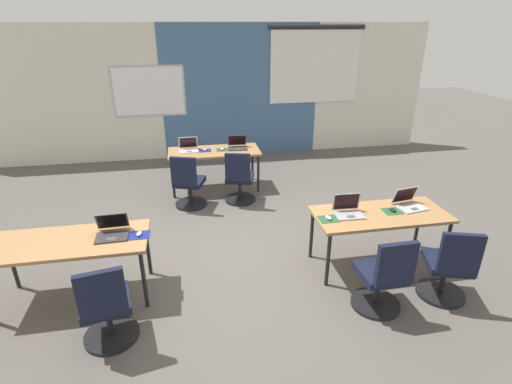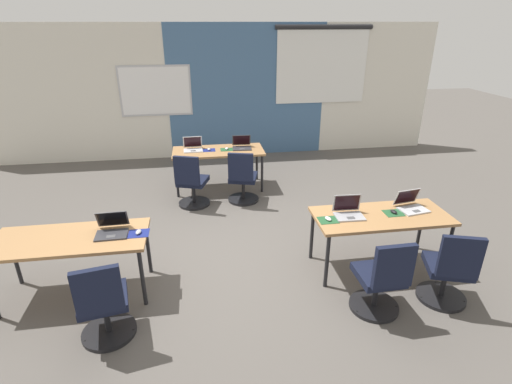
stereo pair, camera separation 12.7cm
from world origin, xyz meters
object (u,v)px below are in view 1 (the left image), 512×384
desk_near_left (70,246)px  mouse_far_left (205,150)px  laptop_far_right (238,146)px  mouse_far_right (223,149)px  chair_far_right (239,181)px  mouse_near_right_inner (328,218)px  desk_near_right (380,217)px  chair_near_left_inner (107,310)px  chair_near_right_end (448,270)px  laptop_near_right_inner (348,210)px  chair_near_right_inner (383,280)px  laptop_near_left_inner (112,231)px  laptop_far_left (189,148)px  mouse_near_left_inner (139,234)px  laptop_near_right_end (409,203)px  mouse_near_right_end (393,210)px  desk_far_center (214,154)px  chair_far_left (188,186)px

desk_near_left → mouse_far_left: bearing=60.6°
laptop_far_right → mouse_far_right: laptop_far_right is taller
chair_far_right → mouse_near_right_inner: (0.73, -2.16, 0.36)m
desk_near_right → chair_near_left_inner: chair_near_left_inner is taller
desk_near_left → chair_near_right_end: 4.03m
laptop_near_right_inner → chair_near_right_inner: 0.93m
chair_near_right_end → laptop_far_right: bearing=-46.2°
laptop_near_left_inner → laptop_far_left: size_ratio=1.00×
laptop_far_left → laptop_far_right: 0.87m
laptop_near_right_inner → mouse_far_left: bearing=120.9°
laptop_near_left_inner → chair_far_right: (1.67, 2.08, -0.39)m
mouse_near_left_inner → mouse_far_left: same height
chair_near_right_inner → laptop_near_right_end: 1.24m
chair_far_right → mouse_near_left_inner: bearing=72.5°
mouse_near_right_inner → mouse_near_right_end: 0.83m
desk_far_center → mouse_far_left: mouse_far_left is taller
chair_far_right → laptop_near_right_end: size_ratio=2.44×
desk_near_left → laptop_near_right_inner: size_ratio=4.70×
laptop_near_right_end → laptop_near_right_inner: bearing=173.8°
desk_near_right → laptop_far_left: bearing=127.3°
laptop_far_left → chair_near_right_end: size_ratio=0.37×
desk_near_right → laptop_far_left: laptop_far_left is taller
laptop_near_left_inner → laptop_near_right_inner: 2.67m
desk_near_right → chair_far_right: (-1.40, 2.12, -0.28)m
laptop_near_left_inner → laptop_far_right: same height
mouse_near_left_inner → laptop_near_right_inner: bearing=1.5°
laptop_far_left → chair_near_right_end: 4.51m
mouse_far_left → chair_far_right: (0.51, -0.70, -0.36)m
laptop_far_left → laptop_near_right_inner: bearing=-59.4°
laptop_far_right → laptop_near_right_end: 3.27m
mouse_far_right → laptop_near_right_end: bearing=-53.4°
chair_near_right_inner → mouse_near_right_end: 1.02m
desk_far_center → mouse_far_right: 0.17m
desk_far_center → chair_far_right: size_ratio=1.74×
mouse_near_left_inner → mouse_far_right: bearing=67.2°
laptop_far_left → laptop_near_right_end: laptop_far_left is taller
mouse_far_left → chair_far_left: chair_far_left is taller
desk_near_right → mouse_far_left: size_ratio=15.21×
mouse_far_right → mouse_near_right_end: (1.76, -2.79, 0.00)m
laptop_near_right_end → chair_near_right_end: size_ratio=0.41×
chair_near_left_inner → chair_near_right_end: size_ratio=1.00×
chair_near_left_inner → laptop_near_left_inner: bearing=-100.0°
laptop_far_right → laptop_near_right_end: laptop_near_right_end is taller
chair_far_right → laptop_near_right_inner: (1.00, -2.08, 0.39)m
laptop_far_left → laptop_near_right_end: bearing=-48.5°
chair_far_right → chair_near_right_end: same height
laptop_near_left_inner → laptop_near_right_inner: size_ratio=0.99×
chair_near_right_inner → chair_near_right_end: same height
chair_near_left_inner → mouse_near_right_inner: 2.52m
mouse_far_left → mouse_far_right: bearing=-2.2°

